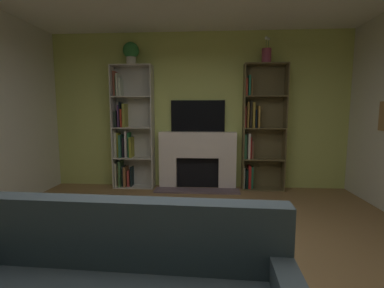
% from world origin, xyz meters
% --- Properties ---
extents(ground_plane, '(6.62, 6.62, 0.00)m').
position_xyz_m(ground_plane, '(0.00, 0.00, 0.00)').
color(ground_plane, olive).
extents(wall_back_accent, '(5.54, 0.06, 2.84)m').
position_xyz_m(wall_back_accent, '(0.00, 2.79, 1.42)').
color(wall_back_accent, '#C1CB69').
rests_on(wall_back_accent, ground_plane).
extents(fireplace, '(1.51, 0.50, 1.05)m').
position_xyz_m(fireplace, '(0.00, 2.65, 0.55)').
color(fireplace, white).
rests_on(fireplace, ground_plane).
extents(tv, '(0.98, 0.06, 0.57)m').
position_xyz_m(tv, '(0.00, 2.73, 1.33)').
color(tv, black).
rests_on(tv, fireplace).
extents(bookshelf_left, '(0.75, 0.29, 2.24)m').
position_xyz_m(bookshelf_left, '(-1.29, 2.66, 1.02)').
color(bookshelf_left, beige).
rests_on(bookshelf_left, ground_plane).
extents(bookshelf_right, '(0.75, 0.27, 2.24)m').
position_xyz_m(bookshelf_right, '(1.09, 2.67, 1.07)').
color(bookshelf_right, brown).
rests_on(bookshelf_right, ground_plane).
extents(potted_plant, '(0.28, 0.28, 0.39)m').
position_xyz_m(potted_plant, '(-1.19, 2.61, 2.47)').
color(potted_plant, beige).
rests_on(potted_plant, bookshelf_left).
extents(vase_with_flowers, '(0.16, 0.16, 0.45)m').
position_xyz_m(vase_with_flowers, '(1.19, 2.61, 2.38)').
color(vase_with_flowers, '#8D3652').
rests_on(vase_with_flowers, bookshelf_right).
extents(coffee_table, '(0.97, 0.42, 0.46)m').
position_xyz_m(coffee_table, '(-0.30, -0.21, 0.39)').
color(coffee_table, '#8B6D53').
rests_on(coffee_table, ground_plane).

